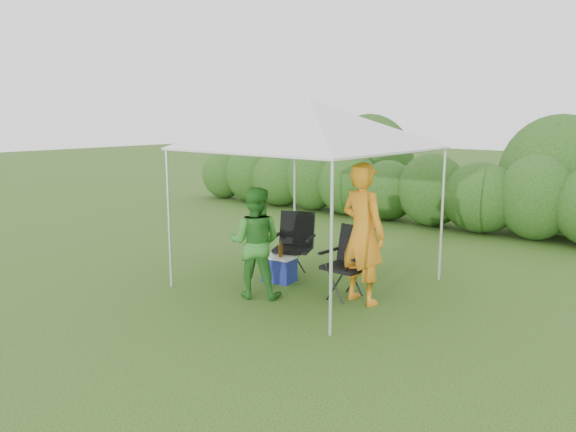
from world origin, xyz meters
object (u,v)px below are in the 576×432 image
Objects in this scene: chair_right at (349,257)px; woman at (255,242)px; cooler at (279,268)px; canopy at (309,125)px; chair_left at (295,240)px; man at (363,233)px.

chair_right is 1.38m from woman.
canopy is at bearing 18.21° from cooler.
canopy reaches higher than woman.
chair_left reaches higher than cooler.
chair_right is at bearing -8.26° from canopy.
canopy is 2.07m from chair_right.
chair_left is 1.70m from man.
chair_left is at bearing -6.65° from man.
canopy is 3.02× the size of chair_right.
chair_right reaches higher than cooler.
chair_right is at bearing -4.84° from cooler.
woman is at bearing -83.58° from cooler.
cooler is (-1.54, 0.00, -0.78)m from man.
man is (1.59, -0.45, 0.40)m from chair_left.
chair_left is at bearing 88.11° from cooler.
man is (0.27, -0.09, 0.41)m from chair_right.
canopy is 5.73× the size of cooler.
woman reaches higher than chair_right.
chair_left is 0.59m from cooler.
cooler is (0.05, -0.45, -0.38)m from chair_left.
man reaches higher than chair_right.
chair_right is 0.52× the size of man.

